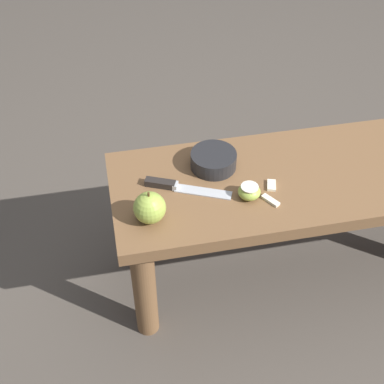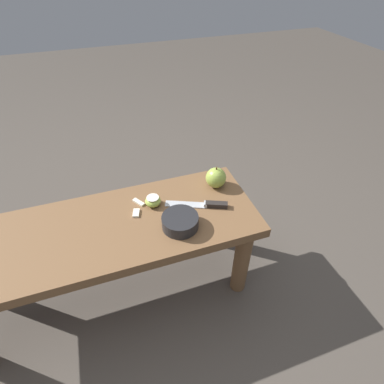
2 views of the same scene
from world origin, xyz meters
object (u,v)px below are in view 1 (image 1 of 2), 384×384
(apple_whole, at_px, (150,208))
(bowl, at_px, (214,160))
(apple_cut, at_px, (249,191))
(knife, at_px, (174,186))
(wooden_bench, at_px, (308,192))

(apple_whole, bearing_deg, bowl, 39.80)
(apple_cut, xyz_separation_m, bowl, (-0.07, 0.14, 0.00))
(knife, distance_m, bowl, 0.14)
(knife, bearing_deg, apple_whole, -104.78)
(apple_cut, bearing_deg, knife, 159.13)
(apple_whole, relative_size, bowl, 0.72)
(apple_cut, bearing_deg, apple_whole, -173.59)
(knife, height_order, apple_cut, apple_cut)
(wooden_bench, bearing_deg, apple_whole, -169.07)
(wooden_bench, height_order, bowl, bowl)
(bowl, bearing_deg, wooden_bench, -16.63)
(knife, xyz_separation_m, bowl, (0.13, 0.07, 0.02))
(wooden_bench, relative_size, apple_whole, 12.04)
(wooden_bench, bearing_deg, knife, 178.30)
(wooden_bench, height_order, knife, knife)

